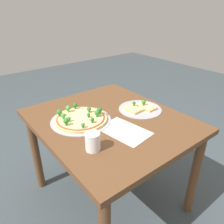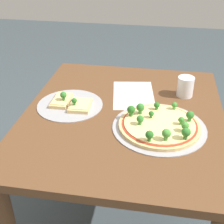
{
  "view_description": "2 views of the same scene",
  "coord_description": "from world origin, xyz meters",
  "px_view_note": "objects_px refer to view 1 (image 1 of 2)",
  "views": [
    {
      "loc": [
        -1.01,
        0.78,
        1.41
      ],
      "look_at": [
        0.03,
        -0.05,
        0.74
      ],
      "focal_mm": 35.0,
      "sensor_mm": 36.0,
      "label": 1
    },
    {
      "loc": [
        1.19,
        0.15,
        1.45
      ],
      "look_at": [
        0.03,
        -0.05,
        0.74
      ],
      "focal_mm": 50.0,
      "sensor_mm": 36.0,
      "label": 2
    }
  ],
  "objects_px": {
    "dining_table": "(110,131)",
    "pizza_tray_slice": "(140,108)",
    "drinking_cup": "(93,142)",
    "pizza_tray_whole": "(81,118)"
  },
  "relations": [
    {
      "from": "dining_table",
      "to": "pizza_tray_slice",
      "type": "bearing_deg",
      "value": -95.63
    },
    {
      "from": "drinking_cup",
      "to": "dining_table",
      "type": "bearing_deg",
      "value": -52.18
    },
    {
      "from": "pizza_tray_whole",
      "to": "drinking_cup",
      "type": "bearing_deg",
      "value": 160.32
    },
    {
      "from": "pizza_tray_whole",
      "to": "drinking_cup",
      "type": "height_order",
      "value": "drinking_cup"
    },
    {
      "from": "dining_table",
      "to": "pizza_tray_slice",
      "type": "relative_size",
      "value": 3.38
    },
    {
      "from": "drinking_cup",
      "to": "pizza_tray_slice",
      "type": "bearing_deg",
      "value": -70.43
    },
    {
      "from": "dining_table",
      "to": "drinking_cup",
      "type": "height_order",
      "value": "drinking_cup"
    },
    {
      "from": "pizza_tray_slice",
      "to": "drinking_cup",
      "type": "distance_m",
      "value": 0.56
    },
    {
      "from": "dining_table",
      "to": "drinking_cup",
      "type": "xyz_separation_m",
      "value": [
        -0.21,
        0.28,
        0.15
      ]
    },
    {
      "from": "pizza_tray_whole",
      "to": "drinking_cup",
      "type": "xyz_separation_m",
      "value": [
        -0.31,
        0.11,
        0.03
      ]
    }
  ]
}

